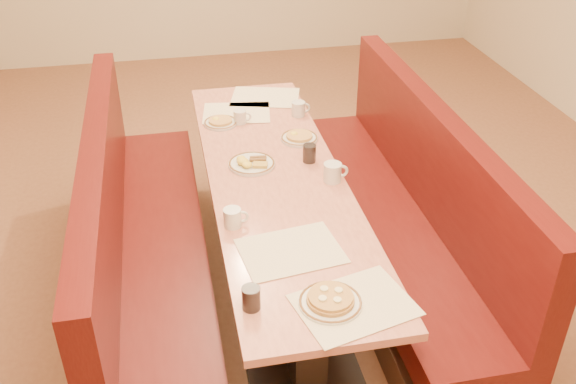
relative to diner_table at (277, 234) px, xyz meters
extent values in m
plane|color=#9E6647|center=(0.00, 0.00, -0.37)|extent=(8.00, 8.00, 0.00)
cube|color=black|center=(0.00, 0.00, -0.34)|extent=(0.55, 1.88, 0.06)
cube|color=black|center=(0.00, 0.00, -0.02)|extent=(0.15, 1.75, 0.71)
cube|color=#DC8166|center=(0.00, 0.00, 0.36)|extent=(0.70, 2.50, 0.04)
cube|color=#4C3326|center=(-0.68, 0.00, -0.27)|extent=(0.55, 2.50, 0.20)
cube|color=#4E110D|center=(-0.68, 0.00, 0.00)|extent=(0.55, 2.50, 0.16)
cube|color=#4E110D|center=(-0.89, 0.00, 0.38)|extent=(0.12, 2.50, 0.60)
cube|color=#4C3326|center=(0.68, 0.00, -0.27)|extent=(0.55, 2.50, 0.20)
cube|color=#4E110D|center=(0.68, 0.00, 0.00)|extent=(0.55, 2.50, 0.16)
cube|color=#4E110D|center=(0.89, 0.00, 0.38)|extent=(0.12, 2.50, 0.60)
cube|color=#FAF1C4|center=(-0.06, -0.65, 0.38)|extent=(0.48, 0.38, 0.00)
cube|color=#FAF1C4|center=(0.12, -1.05, 0.38)|extent=(0.51, 0.43, 0.00)
cube|color=#FAF1C4|center=(-0.10, 0.82, 0.38)|extent=(0.46, 0.37, 0.00)
cube|color=#FAF1C4|center=(0.12, 1.03, 0.38)|extent=(0.51, 0.43, 0.00)
cylinder|color=beige|center=(0.03, -1.02, 0.38)|extent=(0.25, 0.25, 0.02)
torus|color=brown|center=(0.03, -1.02, 0.39)|extent=(0.25, 0.25, 0.01)
cylinder|color=#D08A4A|center=(0.03, -1.02, 0.40)|extent=(0.19, 0.19, 0.02)
cylinder|color=#D08A4A|center=(0.03, -1.02, 0.42)|extent=(0.18, 0.18, 0.01)
cylinder|color=#F5E1A0|center=(0.07, -1.00, 0.43)|extent=(0.03, 0.03, 0.01)
cylinder|color=#F5E1A0|center=(0.01, -0.98, 0.43)|extent=(0.03, 0.03, 0.01)
cylinder|color=#F5E1A0|center=(-0.01, -1.04, 0.43)|extent=(0.03, 0.03, 0.01)
cylinder|color=#F5E1A0|center=(0.05, -1.06, 0.43)|extent=(0.03, 0.03, 0.01)
cylinder|color=beige|center=(-0.11, 0.14, 0.38)|extent=(0.25, 0.25, 0.02)
torus|color=brown|center=(-0.11, 0.14, 0.39)|extent=(0.25, 0.25, 0.01)
ellipsoid|color=yellow|center=(-0.16, 0.14, 0.41)|extent=(0.06, 0.06, 0.03)
ellipsoid|color=yellow|center=(-0.14, 0.10, 0.41)|extent=(0.05, 0.05, 0.03)
ellipsoid|color=yellow|center=(-0.16, 0.18, 0.41)|extent=(0.05, 0.05, 0.03)
cylinder|color=brown|center=(-0.07, 0.15, 0.40)|extent=(0.09, 0.03, 0.02)
cylinder|color=brown|center=(-0.07, 0.18, 0.40)|extent=(0.09, 0.03, 0.02)
cube|color=gold|center=(-0.07, 0.10, 0.40)|extent=(0.09, 0.07, 0.02)
cylinder|color=beige|center=(0.21, 0.39, 0.38)|extent=(0.22, 0.22, 0.02)
torus|color=brown|center=(0.21, 0.39, 0.39)|extent=(0.21, 0.21, 0.01)
cylinder|color=#D3924A|center=(0.21, 0.39, 0.40)|extent=(0.15, 0.15, 0.02)
ellipsoid|color=yellow|center=(0.18, 0.41, 0.41)|extent=(0.05, 0.05, 0.02)
cylinder|color=beige|center=(-0.22, 0.69, 0.38)|extent=(0.20, 0.20, 0.02)
torus|color=brown|center=(-0.22, 0.69, 0.39)|extent=(0.20, 0.20, 0.01)
cylinder|color=#D3924A|center=(-0.22, 0.69, 0.40)|extent=(0.14, 0.14, 0.02)
ellipsoid|color=yellow|center=(-0.24, 0.70, 0.41)|extent=(0.04, 0.04, 0.02)
cylinder|color=beige|center=(0.28, -0.10, 0.43)|extent=(0.09, 0.09, 0.10)
torus|color=beige|center=(0.33, -0.10, 0.43)|extent=(0.07, 0.02, 0.07)
cylinder|color=black|center=(0.28, -0.10, 0.47)|extent=(0.08, 0.08, 0.01)
cylinder|color=beige|center=(-0.28, -0.40, 0.42)|extent=(0.08, 0.08, 0.09)
torus|color=beige|center=(-0.24, -0.41, 0.42)|extent=(0.06, 0.02, 0.06)
cylinder|color=black|center=(-0.28, -0.40, 0.46)|extent=(0.07, 0.07, 0.01)
cylinder|color=beige|center=(0.28, 0.71, 0.42)|extent=(0.09, 0.09, 0.09)
torus|color=beige|center=(0.32, 0.72, 0.42)|extent=(0.07, 0.02, 0.06)
cylinder|color=black|center=(0.28, 0.71, 0.46)|extent=(0.07, 0.07, 0.01)
cylinder|color=beige|center=(-0.10, 0.68, 0.42)|extent=(0.08, 0.08, 0.08)
torus|color=beige|center=(-0.06, 0.67, 0.42)|extent=(0.06, 0.02, 0.06)
cylinder|color=black|center=(-0.10, 0.68, 0.45)|extent=(0.07, 0.07, 0.01)
cylinder|color=black|center=(-0.28, -0.98, 0.43)|extent=(0.07, 0.07, 0.10)
cylinder|color=silver|center=(-0.28, -0.98, 0.43)|extent=(0.07, 0.07, 0.10)
cylinder|color=black|center=(0.21, 0.13, 0.42)|extent=(0.07, 0.07, 0.10)
cylinder|color=silver|center=(0.21, 0.13, 0.43)|extent=(0.07, 0.07, 0.10)
camera|label=1|loc=(-0.52, -2.86, 2.09)|focal=40.00mm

